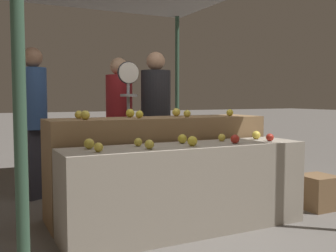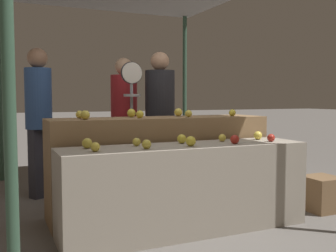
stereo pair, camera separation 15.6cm
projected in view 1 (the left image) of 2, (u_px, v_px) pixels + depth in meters
name	position (u px, v px, depth m)	size (l,w,h in m)	color
ground_plane	(187.00, 230.00, 3.54)	(60.00, 60.00, 0.00)	#66605B
display_counter_front	(188.00, 188.00, 3.52)	(2.26, 0.55, 0.78)	gray
display_counter_back	(159.00, 165.00, 4.05)	(2.26, 0.55, 0.99)	olive
apple_front_0	(98.00, 147.00, 3.03)	(0.07, 0.07, 0.07)	yellow
apple_front_1	(149.00, 144.00, 3.19)	(0.08, 0.08, 0.08)	gold
apple_front_2	(192.00, 141.00, 3.39)	(0.09, 0.09, 0.09)	gold
apple_front_3	(235.00, 139.00, 3.58)	(0.08, 0.08, 0.08)	#AD281E
apple_front_4	(270.00, 137.00, 3.77)	(0.07, 0.07, 0.07)	#AD281E
apple_front_5	(89.00, 144.00, 3.21)	(0.09, 0.09, 0.09)	gold
apple_front_6	(138.00, 142.00, 3.38)	(0.07, 0.07, 0.07)	gold
apple_front_7	(182.00, 139.00, 3.59)	(0.08, 0.08, 0.08)	gold
apple_front_8	(222.00, 138.00, 3.78)	(0.07, 0.07, 0.07)	yellow
apple_front_9	(256.00, 135.00, 3.95)	(0.08, 0.08, 0.08)	yellow
apple_back_0	(85.00, 115.00, 3.55)	(0.09, 0.09, 0.09)	gold
apple_back_1	(139.00, 114.00, 3.81)	(0.08, 0.08, 0.08)	gold
apple_back_2	(187.00, 114.00, 4.04)	(0.07, 0.07, 0.07)	gold
apple_back_3	(230.00, 113.00, 4.27)	(0.07, 0.07, 0.07)	gold
apple_back_4	(79.00, 115.00, 3.74)	(0.08, 0.08, 0.08)	yellow
apple_back_5	(130.00, 113.00, 3.98)	(0.09, 0.09, 0.09)	gold
apple_back_6	(176.00, 112.00, 4.23)	(0.09, 0.09, 0.09)	yellow
produce_scale	(129.00, 101.00, 4.56)	(0.26, 0.20, 1.61)	#99999E
person_vendor_at_scale	(156.00, 112.00, 4.95)	(0.48, 0.48, 1.77)	#2D2D38
person_customer_left	(34.00, 110.00, 4.58)	(0.42, 0.42, 1.78)	#2D2D38
person_customer_right	(119.00, 113.00, 5.14)	(0.46, 0.46, 1.71)	#2D2D38
wooden_crate_side	(318.00, 192.00, 4.23)	(0.36, 0.36, 0.36)	brown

